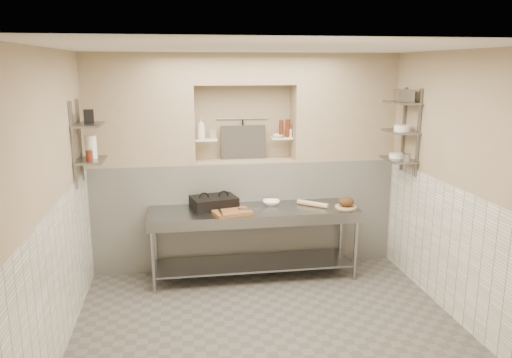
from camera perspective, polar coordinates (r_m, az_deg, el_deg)
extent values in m
cube|color=#48433F|center=(5.48, 1.31, -16.59)|extent=(4.00, 3.90, 0.10)
cube|color=silver|center=(4.77, 1.49, 15.35)|extent=(4.00, 3.90, 0.10)
cube|color=gray|center=(5.00, -22.44, -2.54)|extent=(0.10, 3.90, 2.80)
cube|color=gray|center=(5.66, 22.27, -0.80)|extent=(0.10, 3.90, 2.80)
cube|color=gray|center=(6.86, -1.61, 2.42)|extent=(4.00, 0.10, 2.80)
cube|color=gray|center=(3.09, 8.20, -11.01)|extent=(4.00, 0.10, 2.80)
cube|color=white|center=(6.78, -1.30, -3.78)|extent=(4.00, 0.40, 1.40)
cube|color=gray|center=(6.61, -1.33, 2.12)|extent=(1.30, 0.40, 0.02)
cube|color=gray|center=(6.48, -13.16, 7.73)|extent=(1.35, 0.40, 1.40)
cube|color=gray|center=(6.82, 9.85, 8.12)|extent=(1.35, 0.40, 1.40)
cube|color=gray|center=(6.50, -1.39, 12.48)|extent=(1.30, 0.40, 0.40)
cube|color=white|center=(5.20, -21.12, -9.98)|extent=(0.02, 3.90, 1.40)
cube|color=white|center=(5.82, 21.17, -7.53)|extent=(0.02, 3.90, 1.40)
cube|color=white|center=(6.52, -5.72, 4.49)|extent=(0.28, 0.16, 0.02)
cube|color=white|center=(6.65, 2.94, 4.70)|extent=(0.28, 0.16, 0.02)
cylinder|color=gray|center=(6.70, -1.55, 6.93)|extent=(0.70, 0.02, 0.02)
cylinder|color=black|center=(6.70, -1.52, 5.46)|extent=(0.02, 0.02, 0.30)
cube|color=#383330|center=(6.67, -1.46, 4.22)|extent=(0.60, 0.08, 0.45)
cube|color=slate|center=(6.10, -19.44, 4.19)|extent=(0.03, 0.03, 0.95)
cube|color=slate|center=(5.71, -20.14, 3.60)|extent=(0.03, 0.03, 0.95)
cube|color=slate|center=(5.92, -18.35, 2.05)|extent=(0.30, 0.50, 0.02)
cube|color=slate|center=(5.86, -18.63, 5.90)|extent=(0.30, 0.50, 0.03)
cube|color=slate|center=(6.63, 16.50, 5.47)|extent=(0.03, 0.03, 1.05)
cube|color=slate|center=(6.28, 18.06, 4.98)|extent=(0.03, 0.03, 1.05)
cube|color=slate|center=(6.45, 15.97, 2.15)|extent=(0.30, 0.50, 0.02)
cube|color=slate|center=(6.40, 16.17, 5.24)|extent=(0.30, 0.50, 0.02)
cube|color=slate|center=(6.36, 16.36, 8.36)|extent=(0.30, 0.50, 0.03)
cube|color=gray|center=(6.22, -0.24, -3.61)|extent=(2.60, 0.70, 0.04)
cube|color=gray|center=(6.45, -0.24, -9.59)|extent=(2.45, 0.60, 0.03)
cube|color=gray|center=(5.92, 0.25, -5.06)|extent=(2.60, 0.02, 0.12)
cylinder|color=gray|center=(6.03, -11.67, -8.94)|extent=(0.04, 0.04, 0.86)
cylinder|color=gray|center=(6.57, -11.46, -7.07)|extent=(0.04, 0.04, 0.86)
cylinder|color=gray|center=(6.39, 11.32, -7.65)|extent=(0.04, 0.04, 0.86)
cylinder|color=gray|center=(6.91, 9.67, -6.01)|extent=(0.04, 0.04, 0.86)
cube|color=black|center=(6.25, -4.83, -2.90)|extent=(0.62, 0.51, 0.10)
cube|color=black|center=(6.23, -4.84, -2.25)|extent=(0.62, 0.51, 0.05)
cube|color=brown|center=(6.01, -2.78, -3.80)|extent=(0.51, 0.42, 0.04)
cube|color=gray|center=(6.05, -0.75, -3.40)|extent=(0.28, 0.08, 0.01)
cylinder|color=gray|center=(5.93, -4.07, -3.70)|extent=(0.04, 0.25, 0.02)
imported|color=white|center=(6.39, 1.74, -2.71)|extent=(0.24, 0.24, 0.05)
cylinder|color=tan|center=(6.36, 6.49, -2.84)|extent=(0.36, 0.32, 0.06)
cylinder|color=tan|center=(6.37, 10.23, -3.14)|extent=(0.27, 0.27, 0.02)
ellipsoid|color=#4C2D19|center=(6.36, 10.26, -2.56)|extent=(0.20, 0.20, 0.12)
imported|color=white|center=(6.48, -6.29, 5.76)|extent=(0.14, 0.14, 0.27)
cube|color=gray|center=(6.51, -4.96, 5.10)|extent=(0.08, 0.08, 0.11)
imported|color=white|center=(6.60, 2.53, 4.95)|extent=(0.18, 0.18, 0.04)
cylinder|color=#53200F|center=(6.65, 3.65, 5.81)|extent=(0.06, 0.06, 0.23)
cylinder|color=#53200F|center=(6.63, 2.90, 5.78)|extent=(0.06, 0.06, 0.23)
cylinder|color=white|center=(6.67, 3.88, 5.28)|extent=(0.06, 0.06, 0.11)
cylinder|color=white|center=(5.96, -18.34, 3.50)|extent=(0.13, 0.13, 0.25)
cylinder|color=#53200F|center=(5.83, -18.52, 2.59)|extent=(0.08, 0.08, 0.11)
cube|color=black|center=(5.92, -18.58, 6.81)|extent=(0.13, 0.13, 0.15)
cylinder|color=white|center=(6.50, 15.76, 2.61)|extent=(0.18, 0.18, 0.06)
cylinder|color=gray|center=(6.25, 16.83, 2.33)|extent=(0.10, 0.10, 0.10)
cylinder|color=white|center=(6.35, 16.36, 5.61)|extent=(0.19, 0.19, 0.07)
cube|color=gray|center=(6.32, 16.55, 9.12)|extent=(0.23, 0.26, 0.15)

